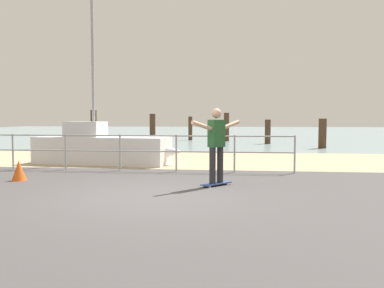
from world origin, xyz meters
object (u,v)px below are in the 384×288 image
(traffic_cone, at_px, (19,171))
(skateboarder, at_px, (216,141))
(skateboard, at_px, (216,184))
(sailboat, at_px, (107,148))

(traffic_cone, bearing_deg, skateboarder, -2.57)
(skateboarder, bearing_deg, skateboard, 56.31)
(skateboarder, height_order, traffic_cone, skateboarder)
(sailboat, bearing_deg, traffic_cone, -103.75)
(skateboard, distance_m, traffic_cone, 4.77)
(sailboat, xyz_separation_m, skateboard, (3.84, -3.98, -0.46))
(sailboat, relative_size, traffic_cone, 11.31)
(sailboat, relative_size, skateboarder, 3.43)
(skateboarder, distance_m, traffic_cone, 4.83)
(skateboard, height_order, traffic_cone, traffic_cone)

